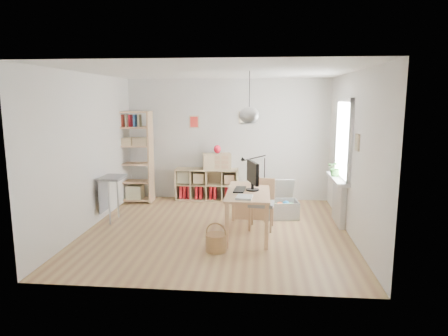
# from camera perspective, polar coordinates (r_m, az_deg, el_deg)

# --- Properties ---
(ground) EXTENTS (4.50, 4.50, 0.00)m
(ground) POSITION_cam_1_polar(r_m,az_deg,el_deg) (7.06, -1.04, -8.83)
(ground) COLOR tan
(ground) RESTS_ON ground
(room_shell) EXTENTS (4.50, 4.50, 4.50)m
(room_shell) POSITION_cam_1_polar(r_m,az_deg,el_deg) (6.50, 3.62, 7.53)
(room_shell) COLOR white
(room_shell) RESTS_ON ground
(window_unit) EXTENTS (0.07, 1.16, 1.46)m
(window_unit) POSITION_cam_1_polar(r_m,az_deg,el_deg) (7.43, 16.81, 3.94)
(window_unit) COLOR white
(window_unit) RESTS_ON ground
(radiator) EXTENTS (0.10, 0.80, 0.80)m
(radiator) POSITION_cam_1_polar(r_m,az_deg,el_deg) (7.62, 16.12, -4.68)
(radiator) COLOR silver
(radiator) RESTS_ON ground
(windowsill) EXTENTS (0.22, 1.20, 0.06)m
(windowsill) POSITION_cam_1_polar(r_m,az_deg,el_deg) (7.52, 15.90, -1.51)
(windowsill) COLOR white
(windowsill) RESTS_ON radiator
(desk) EXTENTS (0.70, 1.50, 0.75)m
(desk) POSITION_cam_1_polar(r_m,az_deg,el_deg) (6.69, 3.49, -4.04)
(desk) COLOR tan
(desk) RESTS_ON ground
(cube_shelf) EXTENTS (1.40, 0.38, 0.72)m
(cube_shelf) POSITION_cam_1_polar(r_m,az_deg,el_deg) (9.03, -2.58, -2.70)
(cube_shelf) COLOR beige
(cube_shelf) RESTS_ON ground
(tall_bookshelf) EXTENTS (0.80, 0.38, 2.00)m
(tall_bookshelf) POSITION_cam_1_polar(r_m,az_deg,el_deg) (8.97, -12.82, 2.10)
(tall_bookshelf) COLOR tan
(tall_bookshelf) RESTS_ON ground
(side_table) EXTENTS (0.40, 0.55, 0.85)m
(side_table) POSITION_cam_1_polar(r_m,az_deg,el_deg) (7.70, -16.04, -2.49)
(side_table) COLOR gray
(side_table) RESTS_ON ground
(chair) EXTENTS (0.47, 0.47, 0.87)m
(chair) POSITION_cam_1_polar(r_m,az_deg,el_deg) (7.07, 5.44, -4.63)
(chair) COLOR gray
(chair) RESTS_ON ground
(wicker_basket) EXTENTS (0.32, 0.32, 0.44)m
(wicker_basket) POSITION_cam_1_polar(r_m,az_deg,el_deg) (6.10, -1.14, -10.49)
(wicker_basket) COLOR olive
(wicker_basket) RESTS_ON ground
(storage_chest) EXTENTS (0.74, 0.81, 0.69)m
(storage_chest) POSITION_cam_1_polar(r_m,az_deg,el_deg) (7.83, 8.08, -5.31)
(storage_chest) COLOR beige
(storage_chest) RESTS_ON ground
(monitor) EXTENTS (0.22, 0.55, 0.49)m
(monitor) POSITION_cam_1_polar(r_m,az_deg,el_deg) (6.65, 4.11, -0.89)
(monitor) COLOR black
(monitor) RESTS_ON desk
(keyboard) EXTENTS (0.20, 0.47, 0.02)m
(keyboard) POSITION_cam_1_polar(r_m,az_deg,el_deg) (6.71, 2.27, -3.09)
(keyboard) COLOR black
(keyboard) RESTS_ON desk
(task_lamp) EXTENTS (0.46, 0.17, 0.49)m
(task_lamp) POSITION_cam_1_polar(r_m,az_deg,el_deg) (7.18, 4.02, 0.40)
(task_lamp) COLOR black
(task_lamp) RESTS_ON desk
(yarn_ball) EXTENTS (0.17, 0.17, 0.17)m
(yarn_ball) POSITION_cam_1_polar(r_m,az_deg,el_deg) (7.20, 4.46, -1.61)
(yarn_ball) COLOR #510A17
(yarn_ball) RESTS_ON desk
(paper_tray) EXTENTS (0.27, 0.32, 0.03)m
(paper_tray) POSITION_cam_1_polar(r_m,az_deg,el_deg) (6.18, 2.92, -4.18)
(paper_tray) COLOR white
(paper_tray) RESTS_ON desk
(drawer_chest) EXTENTS (0.65, 0.40, 0.35)m
(drawer_chest) POSITION_cam_1_polar(r_m,az_deg,el_deg) (8.85, -1.03, 0.97)
(drawer_chest) COLOR beige
(drawer_chest) RESTS_ON cube_shelf
(red_vase) EXTENTS (0.16, 0.16, 0.19)m
(red_vase) POSITION_cam_1_polar(r_m,az_deg,el_deg) (8.81, -0.95, 2.70)
(red_vase) COLOR maroon
(red_vase) RESTS_ON drawer_chest
(potted_plant) EXTENTS (0.33, 0.30, 0.31)m
(potted_plant) POSITION_cam_1_polar(r_m,az_deg,el_deg) (7.58, 15.68, 0.03)
(potted_plant) COLOR #2A5E23
(potted_plant) RESTS_ON windowsill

